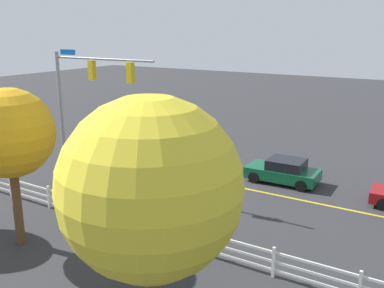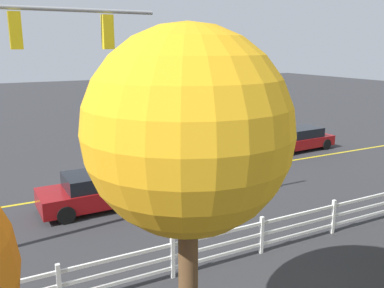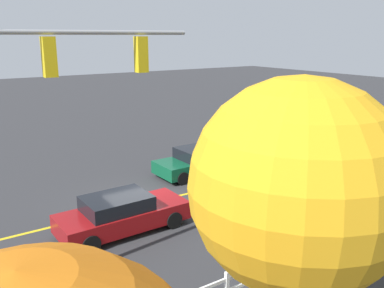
{
  "view_description": "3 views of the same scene",
  "coord_description": "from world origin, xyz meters",
  "px_view_note": "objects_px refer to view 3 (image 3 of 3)",
  "views": [
    {
      "loc": [
        -12.06,
        20.56,
        8.49
      ],
      "look_at": [
        -0.27,
        1.49,
        2.52
      ],
      "focal_mm": 40.58,
      "sensor_mm": 36.0,
      "label": 1
    },
    {
      "loc": [
        5.42,
        16.39,
        5.98
      ],
      "look_at": [
        -1.65,
        2.88,
        2.36
      ],
      "focal_mm": 38.38,
      "sensor_mm": 36.0,
      "label": 2
    },
    {
      "loc": [
        7.23,
        14.7,
        6.92
      ],
      "look_at": [
        -0.61,
        2.98,
        3.23
      ],
      "focal_mm": 38.78,
      "sensor_mm": 36.0,
      "label": 3
    }
  ],
  "objects_px": {
    "car_1": "(296,144)",
    "car_2": "(122,214)",
    "tree_1": "(297,187)",
    "car_0": "(195,162)"
  },
  "relations": [
    {
      "from": "car_2",
      "to": "tree_1",
      "type": "xyz_separation_m",
      "value": [
        0.78,
        8.74,
        3.92
      ]
    },
    {
      "from": "car_1",
      "to": "car_2",
      "type": "relative_size",
      "value": 0.93
    },
    {
      "from": "car_2",
      "to": "car_1",
      "type": "bearing_deg",
      "value": 13.7
    },
    {
      "from": "car_0",
      "to": "car_2",
      "type": "height_order",
      "value": "car_0"
    },
    {
      "from": "tree_1",
      "to": "car_2",
      "type": "bearing_deg",
      "value": -95.09
    },
    {
      "from": "car_1",
      "to": "car_2",
      "type": "distance_m",
      "value": 13.3
    },
    {
      "from": "car_1",
      "to": "car_2",
      "type": "bearing_deg",
      "value": 11.87
    },
    {
      "from": "car_0",
      "to": "car_1",
      "type": "bearing_deg",
      "value": 175.58
    },
    {
      "from": "car_0",
      "to": "tree_1",
      "type": "bearing_deg",
      "value": 60.88
    },
    {
      "from": "car_0",
      "to": "car_2",
      "type": "bearing_deg",
      "value": 31.85
    }
  ]
}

